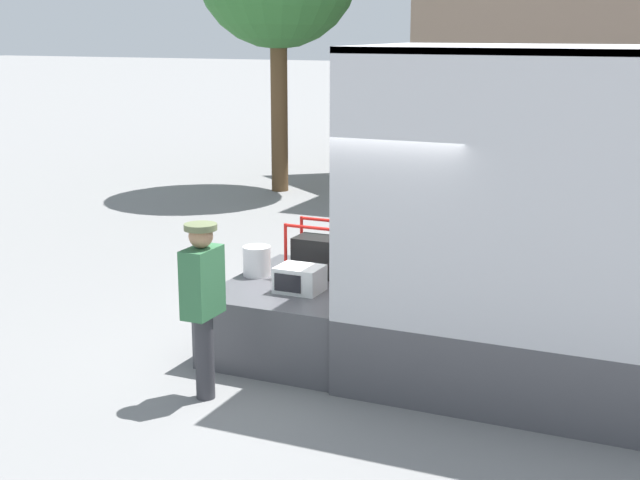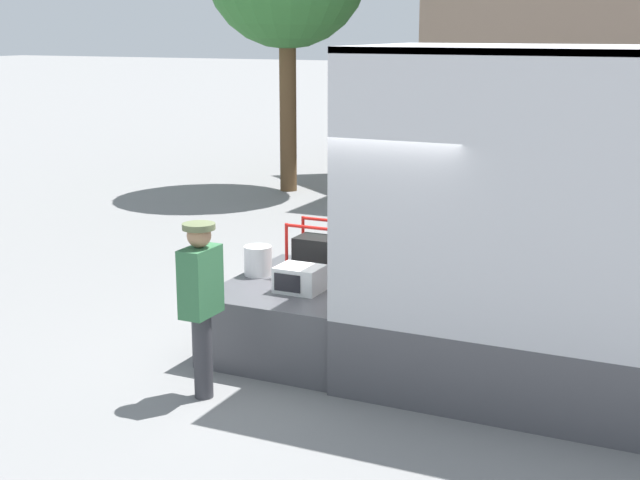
% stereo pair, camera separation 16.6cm
% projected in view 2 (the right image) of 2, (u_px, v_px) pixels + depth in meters
% --- Properties ---
extents(ground_plane, '(160.00, 160.00, 0.00)m').
position_uv_depth(ground_plane, '(369.00, 359.00, 9.54)').
color(ground_plane, gray).
extents(tailgate_deck, '(1.57, 2.03, 0.76)m').
position_uv_depth(tailgate_deck, '(303.00, 316.00, 9.77)').
color(tailgate_deck, '#4C4C51').
rests_on(tailgate_deck, ground).
extents(microwave, '(0.47, 0.39, 0.27)m').
position_uv_depth(microwave, '(300.00, 279.00, 9.33)').
color(microwave, white).
rests_on(microwave, tailgate_deck).
extents(portable_generator, '(0.64, 0.45, 0.61)m').
position_uv_depth(portable_generator, '(320.00, 256.00, 9.91)').
color(portable_generator, black).
rests_on(portable_generator, tailgate_deck).
extents(orange_bucket, '(0.31, 0.31, 0.33)m').
position_uv_depth(orange_bucket, '(258.00, 261.00, 9.94)').
color(orange_bucket, silver).
rests_on(orange_bucket, tailgate_deck).
extents(worker_person, '(0.31, 0.44, 1.71)m').
position_uv_depth(worker_person, '(201.00, 292.00, 8.32)').
color(worker_person, '#38383D').
rests_on(worker_person, ground).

